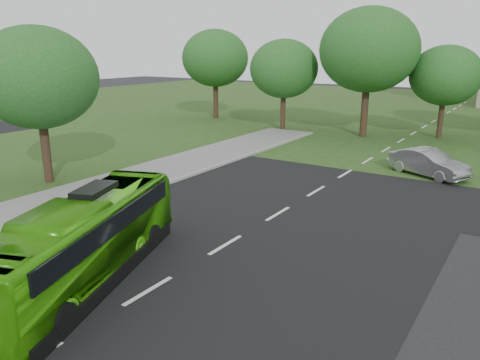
{
  "coord_description": "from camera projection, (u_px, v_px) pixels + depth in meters",
  "views": [
    {
      "loc": [
        9.06,
        -10.93,
        6.93
      ],
      "look_at": [
        -1.26,
        4.92,
        1.6
      ],
      "focal_mm": 35.0,
      "sensor_mm": 36.0,
      "label": 1
    }
  ],
  "objects": [
    {
      "name": "tree_side_near",
      "position": [
        38.0,
        78.0,
        23.69
      ],
      "size": [
        6.09,
        6.09,
        8.1
      ],
      "color": "black",
      "rests_on": "ground"
    },
    {
      "name": "tree_park_c",
      "position": [
        446.0,
        76.0,
        36.19
      ],
      "size": [
        5.45,
        5.45,
        7.24
      ],
      "color": "black",
      "rests_on": "ground"
    },
    {
      "name": "street_surfaces",
      "position": [
        384.0,
        147.0,
        33.99
      ],
      "size": [
        120.0,
        120.0,
        0.15
      ],
      "color": "black",
      "rests_on": "ground"
    },
    {
      "name": "sedan",
      "position": [
        428.0,
        163.0,
        26.24
      ],
      "size": [
        4.79,
        3.35,
        1.5
      ],
      "primitive_type": "imported",
      "rotation": [
        0.0,
        0.0,
        1.14
      ],
      "color": "#9A999D",
      "rests_on": "ground"
    },
    {
      "name": "ground",
      "position": [
        191.0,
        266.0,
        15.45
      ],
      "size": [
        160.0,
        160.0,
        0.0
      ],
      "primitive_type": "plane",
      "color": "black",
      "rests_on": "ground"
    },
    {
      "name": "tree_park_b",
      "position": [
        369.0,
        50.0,
        36.36
      ],
      "size": [
        7.71,
        7.71,
        10.1
      ],
      "color": "black",
      "rests_on": "ground"
    },
    {
      "name": "tree_park_a",
      "position": [
        284.0,
        69.0,
        39.83
      ],
      "size": [
        5.83,
        5.83,
        7.75
      ],
      "color": "black",
      "rests_on": "ground"
    },
    {
      "name": "tree_park_f",
      "position": [
        215.0,
        58.0,
        46.53
      ],
      "size": [
        6.6,
        6.6,
        8.81
      ],
      "color": "black",
      "rests_on": "ground"
    },
    {
      "name": "bus",
      "position": [
        83.0,
        241.0,
        14.22
      ],
      "size": [
        5.14,
        9.38,
        2.56
      ],
      "primitive_type": "imported",
      "rotation": [
        0.0,
        0.0,
        0.35
      ],
      "color": "#3FA90F",
      "rests_on": "ground"
    }
  ]
}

